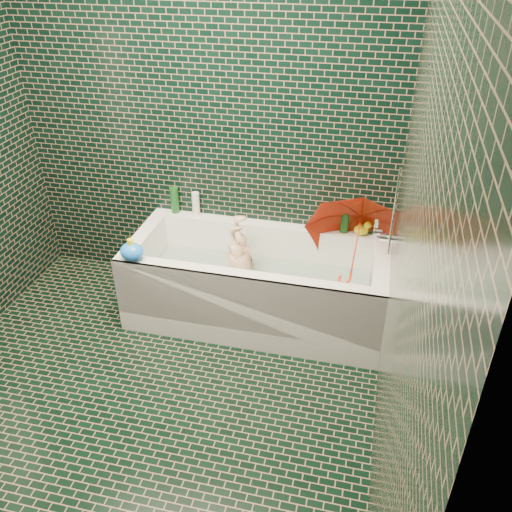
% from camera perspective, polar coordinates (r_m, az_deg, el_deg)
% --- Properties ---
extents(floor, '(2.80, 2.80, 0.00)m').
position_cam_1_polar(floor, '(3.25, -12.38, -15.74)').
color(floor, black).
rests_on(floor, ground).
extents(wall_back, '(2.80, 0.00, 2.80)m').
position_cam_1_polar(wall_back, '(3.67, -5.52, 14.19)').
color(wall_back, black).
rests_on(wall_back, floor).
extents(wall_right, '(0.00, 2.80, 2.80)m').
position_cam_1_polar(wall_right, '(2.21, 15.57, 0.49)').
color(wall_right, black).
rests_on(wall_right, floor).
extents(bathtub, '(1.70, 0.75, 0.55)m').
position_cam_1_polar(bathtub, '(3.69, 0.05, -3.70)').
color(bathtub, white).
rests_on(bathtub, floor).
extents(bath_mat, '(1.35, 0.47, 0.01)m').
position_cam_1_polar(bath_mat, '(3.74, 0.11, -4.24)').
color(bath_mat, green).
rests_on(bath_mat, bathtub).
extents(water, '(1.48, 0.53, 0.00)m').
position_cam_1_polar(water, '(3.65, 0.11, -2.41)').
color(water, silver).
rests_on(water, bathtub).
extents(faucet, '(0.18, 0.19, 0.55)m').
position_cam_1_polar(faucet, '(3.33, 13.85, 2.44)').
color(faucet, silver).
rests_on(faucet, wall_right).
extents(child, '(0.81, 0.29, 0.28)m').
position_cam_1_polar(child, '(3.69, -1.30, -1.88)').
color(child, tan).
rests_on(child, bathtub).
extents(umbrella, '(0.85, 0.91, 0.96)m').
position_cam_1_polar(umbrella, '(3.50, 10.46, 0.95)').
color(umbrella, red).
rests_on(umbrella, bathtub).
extents(soap_bottle_a, '(0.12, 0.12, 0.27)m').
position_cam_1_polar(soap_bottle_a, '(3.71, 13.34, 1.81)').
color(soap_bottle_a, white).
rests_on(soap_bottle_a, bathtub).
extents(soap_bottle_b, '(0.12, 0.12, 0.19)m').
position_cam_1_polar(soap_bottle_b, '(3.71, 12.64, 1.91)').
color(soap_bottle_b, '#52217E').
rests_on(soap_bottle_b, bathtub).
extents(soap_bottle_c, '(0.15, 0.15, 0.18)m').
position_cam_1_polar(soap_bottle_c, '(3.75, 12.14, 2.24)').
color(soap_bottle_c, '#144918').
rests_on(soap_bottle_c, bathtub).
extents(bottle_right_tall, '(0.06, 0.06, 0.22)m').
position_cam_1_polar(bottle_right_tall, '(3.69, 9.36, 4.00)').
color(bottle_right_tall, '#144918').
rests_on(bottle_right_tall, bathtub).
extents(bottle_right_pump, '(0.06, 0.06, 0.17)m').
position_cam_1_polar(bottle_right_pump, '(3.70, 12.60, 3.24)').
color(bottle_right_pump, silver).
rests_on(bottle_right_pump, bathtub).
extents(bottle_left_tall, '(0.07, 0.07, 0.19)m').
position_cam_1_polar(bottle_left_tall, '(3.95, -8.54, 5.84)').
color(bottle_left_tall, '#144918').
rests_on(bottle_left_tall, bathtub).
extents(bottle_left_short, '(0.06, 0.06, 0.18)m').
position_cam_1_polar(bottle_left_short, '(3.89, -6.34, 5.46)').
color(bottle_left_short, white).
rests_on(bottle_left_short, bathtub).
extents(rubber_duck, '(0.13, 0.09, 0.11)m').
position_cam_1_polar(rubber_duck, '(3.70, 11.13, 2.81)').
color(rubber_duck, yellow).
rests_on(rubber_duck, bathtub).
extents(bath_toy, '(0.18, 0.17, 0.15)m').
position_cam_1_polar(bath_toy, '(3.44, -12.95, 0.47)').
color(bath_toy, blue).
rests_on(bath_toy, bathtub).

